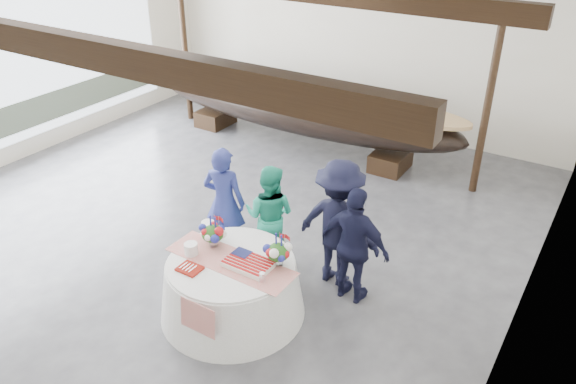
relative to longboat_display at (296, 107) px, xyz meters
The scene contains 11 objects.
floor 4.24m from the longboat_display, 83.73° to the right, with size 10.00×12.00×0.01m, color #3D3D42.
wall_back 2.36m from the longboat_display, 76.53° to the left, with size 10.00×0.02×4.50m, color silver.
wall_right 6.96m from the longboat_display, 37.04° to the right, with size 0.02×12.00×4.50m, color silver.
open_bay 5.55m from the longboat_display, 145.30° to the right, with size 0.03×7.00×3.20m.
longboat_display is the anchor object (origin of this frame).
banquet_table 5.64m from the longboat_display, 67.11° to the right, with size 1.95×1.95×0.83m.
tabletop_items 5.50m from the longboat_display, 66.25° to the right, with size 1.81×0.95×0.40m.
guest_woman_blue 4.28m from the longboat_display, 73.03° to the right, with size 0.66×0.43×1.80m, color navy.
guest_woman_teal 4.38m from the longboat_display, 63.48° to the right, with size 0.78×0.61×1.61m, color #1FA07E.
guest_man_left 4.85m from the longboat_display, 51.35° to the right, with size 1.24×0.71×1.91m, color black.
guest_man_right 5.29m from the longboat_display, 49.85° to the right, with size 1.01×0.42×1.73m, color black.
Camera 1 is at (5.52, -5.67, 5.13)m, focal length 35.00 mm.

